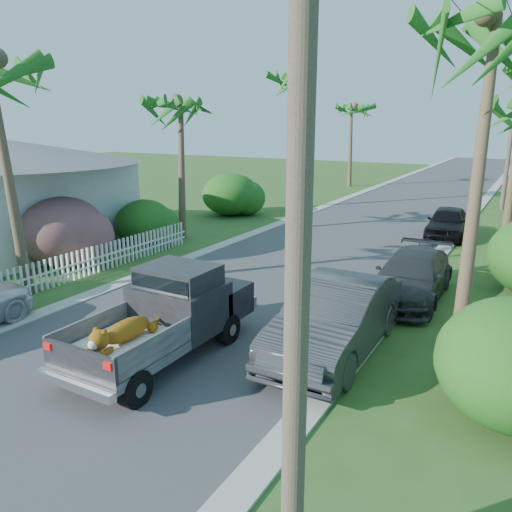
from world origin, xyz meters
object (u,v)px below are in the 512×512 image
Objects in this scene: parked_car_rn at (336,319)px; palm_l_c at (294,75)px; pickup_truck at (172,312)px; palm_l_b at (179,101)px; palm_r_a at (496,15)px; utility_pole_a at (299,198)px; utility_pole_b at (482,142)px; parked_car_rm at (411,277)px; parked_car_rf at (447,222)px; palm_l_d at (352,106)px; utility_pole_c at (511,133)px.

palm_l_c is at bearing 117.84° from parked_car_rn.
pickup_truck reaches higher than parked_car_rn.
pickup_truck is 0.69× the size of palm_l_b.
palm_r_a is 0.97× the size of utility_pole_a.
palm_l_b is at bearing 131.53° from utility_pole_a.
palm_l_c reaches higher than utility_pole_b.
parked_car_rm is (0.66, 4.68, -0.16)m from parked_car_rn.
palm_r_a is at bearing -57.23° from parked_car_rm.
parked_car_rf is 0.45× the size of palm_l_c.
palm_l_b is 22.00m from palm_l_d.
utility_pole_a reaches higher than parked_car_rn.
parked_car_rm is 0.56× the size of palm_r_a.
utility_pole_c is (1.64, 9.89, 3.89)m from parked_car_rf.
utility_pole_a and utility_pole_b have the same top height.
utility_pole_c is at bearing 90.00° from utility_pole_b.
pickup_truck is 9.46m from palm_r_a.
parked_car_rf is 6.63m from utility_pole_b.
parked_car_rm is 5.90m from utility_pole_b.
palm_l_b is 12.54m from utility_pole_b.
palm_r_a is (5.81, 3.83, 6.41)m from pickup_truck.
palm_r_a is (12.30, -16.00, -0.49)m from palm_l_c.
parked_car_rm is 1.16× the size of parked_car_rf.
palm_l_d is (-10.97, 25.29, 5.74)m from parked_car_rm.
parked_car_rn is 0.60× the size of palm_r_a.
parked_car_rf is at bearing 94.65° from utility_pole_a.
utility_pole_b is at bearing 64.74° from pickup_truck.
utility_pole_a is 30.00m from utility_pole_c.
palm_l_c is 1.19× the size of palm_l_d.
utility_pole_a is at bearing -39.22° from pickup_truck.
parked_car_rf is 0.46× the size of utility_pole_c.
parked_car_rf is at bearing 91.89° from parked_car_rm.
pickup_truck is 0.56× the size of palm_l_c.
palm_l_b is at bearing 126.56° from pickup_truck.
palm_l_c is 1.06× the size of palm_r_a.
parked_car_rf is 20.55m from utility_pole_a.
utility_pole_c is at bearing 52.22° from palm_l_b.
utility_pole_a is at bearing -71.42° from palm_l_d.
parked_car_rn is at bearing -101.30° from utility_pole_b.
palm_l_b is (-10.61, 7.96, 5.29)m from parked_car_rn.
utility_pole_c is (1.79, 23.96, 3.74)m from parked_car_rn.
palm_r_a reaches higher than pickup_truck.
parked_car_rn is (3.32, 1.86, -0.15)m from pickup_truck.
palm_l_b is 14.47m from palm_r_a.
utility_pole_c is at bearing 78.81° from pickup_truck.
palm_l_d is at bearing 119.95° from utility_pole_b.
utility_pole_b is (12.10, -21.00, -1.84)m from palm_l_d.
palm_l_c reaches higher than utility_pole_a.
palm_l_d is 0.89× the size of palm_r_a.
pickup_truck is at bearing -122.55° from parked_car_rm.
parked_car_rm is 18.39m from palm_l_c.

